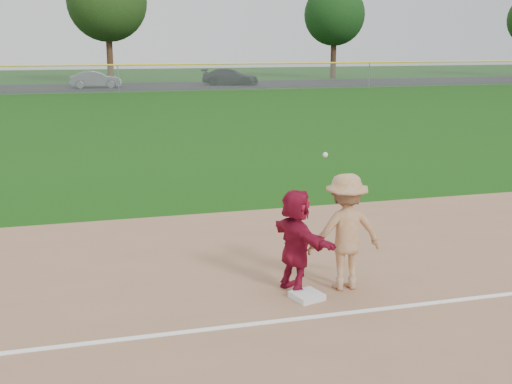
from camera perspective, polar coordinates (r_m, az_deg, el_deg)
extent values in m
plane|color=#14430C|center=(9.77, 2.34, -9.43)|extent=(160.00, 160.00, 0.00)
cube|color=white|center=(9.06, 3.89, -11.16)|extent=(60.00, 0.10, 0.01)
cube|color=black|center=(54.78, -12.46, 9.11)|extent=(120.00, 10.00, 0.01)
cube|color=silver|center=(9.71, 4.54, -9.18)|extent=(0.51, 0.51, 0.09)
imported|color=maroon|center=(9.75, 3.60, -4.34)|extent=(0.84, 1.56, 1.60)
imported|color=#55585D|center=(53.87, -14.05, 9.68)|extent=(4.10, 1.56, 1.34)
imported|color=black|center=(55.72, -2.30, 10.20)|extent=(5.19, 3.59, 1.39)
imported|color=#979799|center=(9.91, 7.96, -3.53)|extent=(1.17, 0.68, 1.81)
sphere|color=white|center=(9.28, 6.18, 3.31)|extent=(0.07, 0.07, 0.07)
plane|color=#999EA0|center=(48.73, -12.14, 9.81)|extent=(110.00, 0.00, 110.00)
cylinder|color=yellow|center=(48.69, -12.20, 10.98)|extent=(110.00, 0.12, 0.12)
cylinder|color=gray|center=(48.73, -12.14, 9.81)|extent=(0.08, 0.08, 2.00)
cylinder|color=gray|center=(53.71, 10.02, 10.21)|extent=(0.08, 0.08, 2.00)
cylinder|color=#3B2515|center=(60.17, -12.85, 11.40)|extent=(0.56, 0.56, 4.10)
sphere|color=#19350F|center=(60.23, -13.10, 16.18)|extent=(7.00, 7.00, 7.00)
cylinder|color=#321E12|center=(66.21, 6.88, 11.58)|extent=(0.56, 0.56, 3.64)
sphere|color=black|center=(66.22, 6.99, 15.36)|extent=(6.00, 6.00, 6.00)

